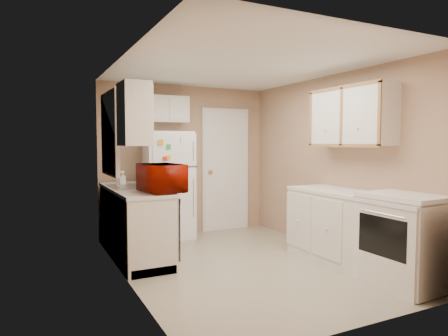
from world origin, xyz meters
name	(u,v)px	position (x,y,z in m)	size (l,w,h in m)	color
floor	(242,264)	(0.00, 0.00, 0.00)	(3.80, 3.80, 0.00)	#B2AA92
ceiling	(243,66)	(0.00, 0.00, 2.40)	(3.80, 3.80, 0.00)	white
wall_left	(126,170)	(-1.40, 0.00, 1.20)	(3.80, 3.80, 0.00)	tan
wall_right	(332,164)	(1.40, 0.00, 1.20)	(3.80, 3.80, 0.00)	tan
wall_back	(186,160)	(0.00, 1.90, 1.20)	(2.80, 2.80, 0.00)	tan
wall_front	(360,179)	(0.00, -1.90, 1.20)	(2.80, 2.80, 0.00)	tan
left_counter	(135,222)	(-1.10, 0.90, 0.45)	(0.60, 1.80, 0.90)	silver
dishwasher	(171,226)	(-0.81, 0.30, 0.49)	(0.03, 0.58, 0.72)	black
sink	(131,190)	(-1.10, 1.05, 0.86)	(0.54, 0.74, 0.16)	gray
microwave	(162,179)	(-0.91, 0.32, 1.05)	(0.33, 0.60, 0.40)	#960E01
soap_bottle	(123,178)	(-1.15, 1.35, 1.00)	(0.08, 0.08, 0.18)	silver
window_blinds	(110,134)	(-1.36, 1.05, 1.60)	(0.10, 0.98, 1.08)	silver
upper_cabinet_left	(134,114)	(-1.25, 0.22, 1.80)	(0.30, 0.45, 0.70)	silver
refrigerator	(168,186)	(-0.42, 1.57, 0.83)	(0.68, 0.66, 1.65)	white
cabinet_over_fridge	(165,109)	(-0.40, 1.75, 2.00)	(0.70, 0.30, 0.40)	silver
interior_door	(225,170)	(0.70, 1.86, 1.02)	(0.86, 0.06, 2.08)	white
right_counter	(358,232)	(1.10, -0.80, 0.45)	(0.60, 2.00, 0.90)	silver
stove	(405,240)	(1.15, -1.40, 0.48)	(0.65, 0.80, 0.97)	white
upper_cabinet_right	(351,117)	(1.25, -0.50, 1.80)	(0.30, 1.20, 0.70)	silver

